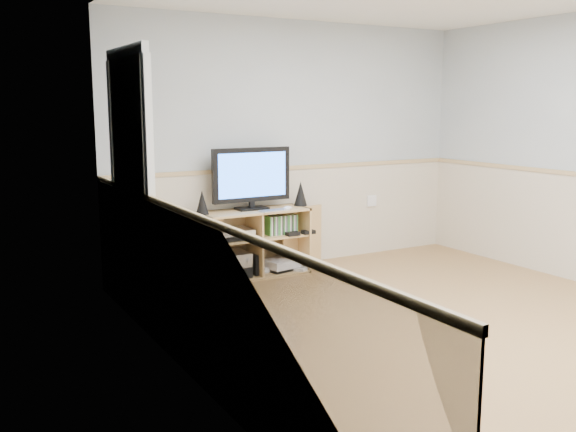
# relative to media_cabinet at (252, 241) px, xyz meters

# --- Properties ---
(room) EXTENTS (4.04, 4.54, 2.54)m
(room) POSITION_rel_media_cabinet_xyz_m (0.52, -1.95, 0.88)
(room) COLOR tan
(room) RESTS_ON ground
(media_cabinet) EXTENTS (1.67, 0.40, 0.65)m
(media_cabinet) POSITION_rel_media_cabinet_xyz_m (0.00, 0.00, 0.00)
(media_cabinet) COLOR tan
(media_cabinet) RESTS_ON floor
(monitor) EXTENTS (0.82, 0.18, 0.60)m
(monitor) POSITION_rel_media_cabinet_xyz_m (-0.00, -0.00, 0.64)
(monitor) COLOR black
(monitor) RESTS_ON media_cabinet
(speaker_left) EXTENTS (0.12, 0.12, 0.22)m
(speaker_left) POSITION_rel_media_cabinet_xyz_m (-0.53, -0.03, 0.43)
(speaker_left) COLOR black
(speaker_left) RESTS_ON media_cabinet
(speaker_right) EXTENTS (0.13, 0.13, 0.25)m
(speaker_right) POSITION_rel_media_cabinet_xyz_m (0.54, -0.03, 0.44)
(speaker_right) COLOR black
(speaker_right) RESTS_ON media_cabinet
(keyboard) EXTENTS (0.31, 0.15, 0.01)m
(keyboard) POSITION_rel_media_cabinet_xyz_m (0.15, -0.19, 0.32)
(keyboard) COLOR silver
(keyboard) RESTS_ON media_cabinet
(mouse) EXTENTS (0.11, 0.09, 0.04)m
(mouse) POSITION_rel_media_cabinet_xyz_m (0.29, -0.19, 0.34)
(mouse) COLOR white
(mouse) RESTS_ON media_cabinet
(av_components) EXTENTS (0.51, 0.31, 0.47)m
(av_components) POSITION_rel_media_cabinet_xyz_m (-0.29, -0.05, -0.11)
(av_components) COLOR black
(av_components) RESTS_ON media_cabinet
(game_consoles) EXTENTS (0.46, 0.31, 0.11)m
(game_consoles) POSITION_rel_media_cabinet_xyz_m (0.28, -0.06, -0.26)
(game_consoles) COLOR white
(game_consoles) RESTS_ON media_cabinet
(game_cases) EXTENTS (0.32, 0.13, 0.19)m
(game_cases) POSITION_rel_media_cabinet_xyz_m (0.29, -0.07, 0.15)
(game_cases) COLOR #3F8C3F
(game_cases) RESTS_ON media_cabinet
(wall_outlet) EXTENTS (0.12, 0.03, 0.12)m
(wall_outlet) POSITION_rel_media_cabinet_xyz_m (1.57, 0.16, 0.27)
(wall_outlet) COLOR white
(wall_outlet) RESTS_ON wall_back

